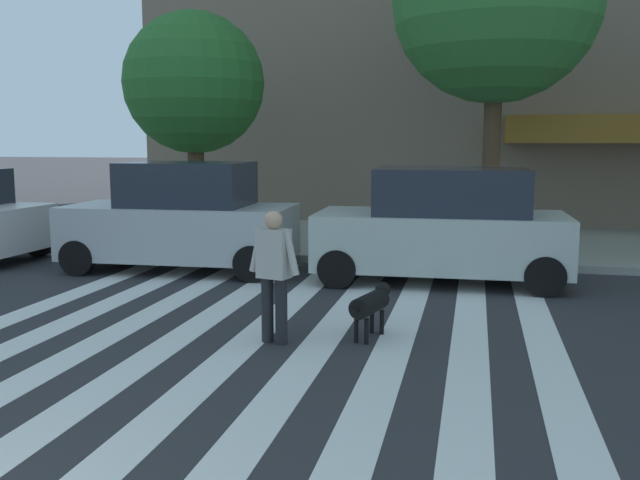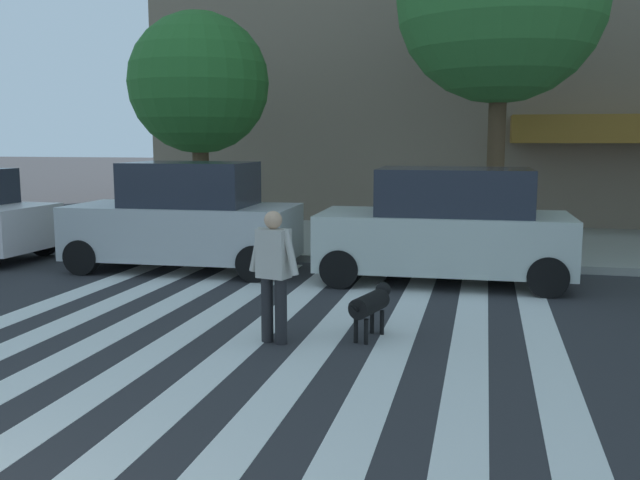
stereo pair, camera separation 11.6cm
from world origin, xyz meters
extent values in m
plane|color=#2B2B2D|center=(0.00, 5.89, 0.00)|extent=(160.00, 160.00, 0.00)
cube|color=gray|center=(0.00, 14.78, 0.07)|extent=(80.00, 6.00, 0.15)
cube|color=silver|center=(-1.64, 5.89, 0.00)|extent=(0.45, 11.18, 0.01)
cube|color=silver|center=(-0.74, 5.89, 0.00)|extent=(0.45, 11.18, 0.01)
cube|color=silver|center=(0.16, 5.89, 0.00)|extent=(0.45, 11.18, 0.01)
cube|color=silver|center=(1.06, 5.89, 0.00)|extent=(0.45, 11.18, 0.01)
cube|color=silver|center=(1.96, 5.89, 0.00)|extent=(0.45, 11.18, 0.01)
cube|color=silver|center=(2.86, 5.89, 0.00)|extent=(0.45, 11.18, 0.01)
cube|color=silver|center=(3.76, 5.89, 0.00)|extent=(0.45, 11.18, 0.01)
cube|color=silver|center=(4.66, 5.89, 0.00)|extent=(0.45, 11.18, 0.01)
cube|color=#91611F|center=(7.07, 17.18, 2.75)|extent=(5.17, 1.60, 0.70)
cylinder|color=black|center=(-5.38, 11.34, 0.33)|extent=(0.67, 0.24, 0.66)
cube|color=#B0B3B2|center=(-1.71, 10.50, 0.75)|extent=(4.36, 2.01, 1.00)
cube|color=#232833|center=(-1.54, 10.51, 1.66)|extent=(2.35, 1.72, 0.82)
cylinder|color=black|center=(-3.35, 9.59, 0.33)|extent=(0.67, 0.24, 0.66)
cylinder|color=black|center=(-3.41, 11.29, 0.33)|extent=(0.67, 0.24, 0.66)
cylinder|color=black|center=(-0.01, 9.71, 0.33)|extent=(0.67, 0.24, 0.66)
cylinder|color=black|center=(-0.07, 11.41, 0.33)|extent=(0.67, 0.24, 0.66)
cube|color=#B9C1B7|center=(3.20, 10.50, 0.73)|extent=(4.37, 2.08, 0.96)
cube|color=#232833|center=(3.37, 10.50, 1.61)|extent=(2.63, 1.80, 0.79)
cylinder|color=black|center=(1.54, 9.55, 0.33)|extent=(0.67, 0.24, 0.66)
cylinder|color=black|center=(1.49, 11.36, 0.33)|extent=(0.67, 0.24, 0.66)
cylinder|color=black|center=(4.90, 9.64, 0.33)|extent=(0.67, 0.24, 0.66)
cylinder|color=black|center=(4.85, 11.45, 0.33)|extent=(0.67, 0.24, 0.66)
cylinder|color=#4C3823|center=(-2.72, 13.77, 1.52)|extent=(0.39, 0.39, 2.75)
sphere|color=#286628|center=(-2.72, 13.77, 3.80)|extent=(3.28, 3.28, 3.28)
cylinder|color=#4C3823|center=(4.09, 13.71, 2.18)|extent=(0.37, 0.37, 4.07)
cylinder|color=black|center=(1.31, 6.28, 0.41)|extent=(0.18, 0.18, 0.82)
cylinder|color=black|center=(1.50, 6.22, 0.41)|extent=(0.18, 0.18, 0.82)
cube|color=#B2ADA3|center=(1.41, 6.25, 1.12)|extent=(0.43, 0.33, 0.60)
cylinder|color=#B2ADA3|center=(1.18, 6.31, 1.15)|extent=(0.24, 0.15, 0.57)
cylinder|color=#B2ADA3|center=(1.64, 6.19, 1.15)|extent=(0.24, 0.15, 0.57)
sphere|color=tan|center=(1.41, 6.25, 1.53)|extent=(0.27, 0.27, 0.22)
cylinder|color=black|center=(2.52, 6.69, 0.45)|extent=(0.43, 0.73, 0.26)
sphere|color=black|center=(2.63, 7.10, 0.55)|extent=(0.25, 0.25, 0.20)
cylinder|color=black|center=(2.40, 6.26, 0.50)|extent=(0.10, 0.24, 0.16)
cylinder|color=black|center=(2.52, 6.94, 0.16)|extent=(0.07, 0.07, 0.32)
cylinder|color=black|center=(2.65, 6.91, 0.16)|extent=(0.07, 0.07, 0.32)
cylinder|color=black|center=(2.39, 6.48, 0.16)|extent=(0.07, 0.07, 0.32)
cylinder|color=black|center=(2.53, 6.44, 0.16)|extent=(0.07, 0.07, 0.32)
camera|label=1|loc=(3.77, -1.73, 2.49)|focal=38.95mm
camera|label=2|loc=(3.89, -1.71, 2.49)|focal=38.95mm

